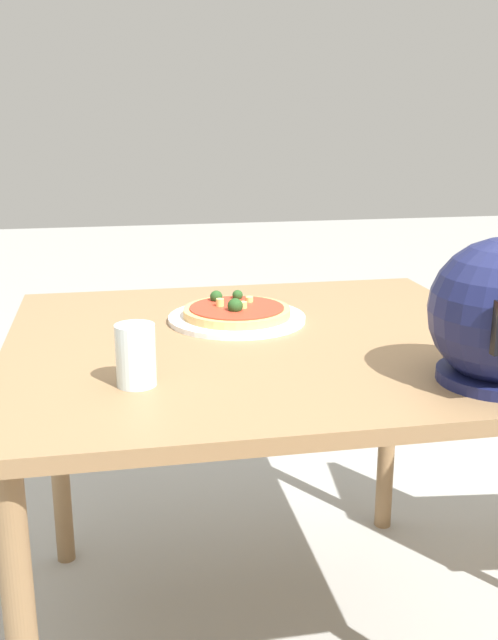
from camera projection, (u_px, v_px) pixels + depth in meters
ground_plane at (261, 640)px, 1.76m from camera, size 14.00×14.00×0.00m
dining_table at (262, 376)px, 1.58m from camera, size 1.07×0.99×0.77m
pizza_plate at (237, 318)px, 1.68m from camera, size 0.32×0.32×0.01m
pizza at (236, 311)px, 1.67m from camera, size 0.25×0.25×0.05m
drinking_glass at (136, 355)px, 1.26m from camera, size 0.07×0.07×0.11m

